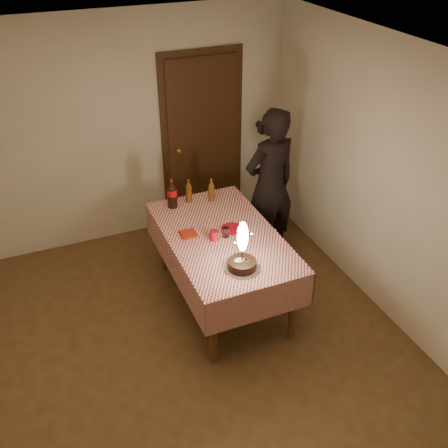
{
  "coord_description": "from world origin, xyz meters",
  "views": [
    {
      "loc": [
        -1.01,
        -3.2,
        3.55
      ],
      "look_at": [
        0.58,
        0.57,
        0.95
      ],
      "focal_mm": 42.0,
      "sensor_mm": 36.0,
      "label": 1
    }
  ],
  "objects_px": {
    "birthday_cake": "(242,256)",
    "cola_bottle": "(172,194)",
    "red_cup": "(214,235)",
    "red_plate": "(232,229)",
    "amber_bottle_right": "(211,191)",
    "dining_table": "(222,244)",
    "clear_cup": "(226,232)",
    "photographer": "(270,185)",
    "amber_bottle_left": "(189,191)"
  },
  "relations": [
    {
      "from": "birthday_cake",
      "to": "cola_bottle",
      "type": "height_order",
      "value": "birthday_cake"
    },
    {
      "from": "birthday_cake",
      "to": "red_cup",
      "type": "height_order",
      "value": "birthday_cake"
    },
    {
      "from": "red_plate",
      "to": "amber_bottle_right",
      "type": "height_order",
      "value": "amber_bottle_right"
    },
    {
      "from": "dining_table",
      "to": "clear_cup",
      "type": "relative_size",
      "value": 19.11
    },
    {
      "from": "red_plate",
      "to": "clear_cup",
      "type": "xyz_separation_m",
      "value": [
        -0.11,
        -0.09,
        0.04
      ]
    },
    {
      "from": "dining_table",
      "to": "cola_bottle",
      "type": "xyz_separation_m",
      "value": [
        -0.26,
        0.69,
        0.26
      ]
    },
    {
      "from": "cola_bottle",
      "to": "photographer",
      "type": "relative_size",
      "value": 0.18
    },
    {
      "from": "amber_bottle_left",
      "to": "photographer",
      "type": "relative_size",
      "value": 0.15
    },
    {
      "from": "cola_bottle",
      "to": "amber_bottle_left",
      "type": "xyz_separation_m",
      "value": [
        0.19,
        0.04,
        -0.03
      ]
    },
    {
      "from": "red_plate",
      "to": "cola_bottle",
      "type": "distance_m",
      "value": 0.76
    },
    {
      "from": "red_cup",
      "to": "amber_bottle_left",
      "type": "relative_size",
      "value": 0.39
    },
    {
      "from": "cola_bottle",
      "to": "amber_bottle_right",
      "type": "distance_m",
      "value": 0.42
    },
    {
      "from": "dining_table",
      "to": "birthday_cake",
      "type": "distance_m",
      "value": 0.6
    },
    {
      "from": "photographer",
      "to": "amber_bottle_right",
      "type": "bearing_deg",
      "value": 173.76
    },
    {
      "from": "birthday_cake",
      "to": "photographer",
      "type": "distance_m",
      "value": 1.41
    },
    {
      "from": "dining_table",
      "to": "clear_cup",
      "type": "xyz_separation_m",
      "value": [
        0.03,
        -0.03,
        0.15
      ]
    },
    {
      "from": "amber_bottle_right",
      "to": "photographer",
      "type": "relative_size",
      "value": 0.15
    },
    {
      "from": "birthday_cake",
      "to": "amber_bottle_right",
      "type": "relative_size",
      "value": 1.86
    },
    {
      "from": "birthday_cake",
      "to": "clear_cup",
      "type": "xyz_separation_m",
      "value": [
        0.07,
        0.52,
        -0.09
      ]
    },
    {
      "from": "red_plate",
      "to": "photographer",
      "type": "height_order",
      "value": "photographer"
    },
    {
      "from": "clear_cup",
      "to": "cola_bottle",
      "type": "xyz_separation_m",
      "value": [
        -0.29,
        0.72,
        0.11
      ]
    },
    {
      "from": "birthday_cake",
      "to": "photographer",
      "type": "height_order",
      "value": "photographer"
    },
    {
      "from": "birthday_cake",
      "to": "amber_bottle_right",
      "type": "height_order",
      "value": "birthday_cake"
    },
    {
      "from": "cola_bottle",
      "to": "amber_bottle_right",
      "type": "relative_size",
      "value": 1.25
    },
    {
      "from": "amber_bottle_right",
      "to": "red_plate",
      "type": "bearing_deg",
      "value": -92.15
    },
    {
      "from": "dining_table",
      "to": "amber_bottle_right",
      "type": "relative_size",
      "value": 6.75
    },
    {
      "from": "red_plate",
      "to": "red_cup",
      "type": "relative_size",
      "value": 2.2
    },
    {
      "from": "cola_bottle",
      "to": "birthday_cake",
      "type": "bearing_deg",
      "value": -79.81
    },
    {
      "from": "clear_cup",
      "to": "photographer",
      "type": "height_order",
      "value": "photographer"
    },
    {
      "from": "dining_table",
      "to": "amber_bottle_right",
      "type": "xyz_separation_m",
      "value": [
        0.16,
        0.66,
        0.22
      ]
    },
    {
      "from": "red_plate",
      "to": "amber_bottle_left",
      "type": "relative_size",
      "value": 0.86
    },
    {
      "from": "red_plate",
      "to": "amber_bottle_right",
      "type": "bearing_deg",
      "value": 87.85
    },
    {
      "from": "dining_table",
      "to": "amber_bottle_right",
      "type": "distance_m",
      "value": 0.71
    },
    {
      "from": "red_cup",
      "to": "amber_bottle_right",
      "type": "relative_size",
      "value": 0.39
    },
    {
      "from": "red_cup",
      "to": "dining_table",
      "type": "bearing_deg",
      "value": 23.65
    },
    {
      "from": "red_plate",
      "to": "clear_cup",
      "type": "height_order",
      "value": "clear_cup"
    },
    {
      "from": "amber_bottle_right",
      "to": "red_cup",
      "type": "bearing_deg",
      "value": -109.96
    },
    {
      "from": "birthday_cake",
      "to": "cola_bottle",
      "type": "xyz_separation_m",
      "value": [
        -0.22,
        1.24,
        0.02
      ]
    },
    {
      "from": "amber_bottle_right",
      "to": "cola_bottle",
      "type": "bearing_deg",
      "value": 175.38
    },
    {
      "from": "red_plate",
      "to": "amber_bottle_left",
      "type": "distance_m",
      "value": 0.71
    },
    {
      "from": "photographer",
      "to": "amber_bottle_left",
      "type": "bearing_deg",
      "value": 170.57
    },
    {
      "from": "red_cup",
      "to": "amber_bottle_left",
      "type": "distance_m",
      "value": 0.78
    },
    {
      "from": "amber_bottle_right",
      "to": "photographer",
      "type": "distance_m",
      "value": 0.65
    },
    {
      "from": "birthday_cake",
      "to": "photographer",
      "type": "xyz_separation_m",
      "value": [
        0.84,
        1.13,
        -0.05
      ]
    },
    {
      "from": "dining_table",
      "to": "cola_bottle",
      "type": "distance_m",
      "value": 0.78
    },
    {
      "from": "red_plate",
      "to": "cola_bottle",
      "type": "height_order",
      "value": "cola_bottle"
    },
    {
      "from": "red_cup",
      "to": "amber_bottle_right",
      "type": "distance_m",
      "value": 0.75
    },
    {
      "from": "clear_cup",
      "to": "red_plate",
      "type": "bearing_deg",
      "value": 39.46
    },
    {
      "from": "cola_bottle",
      "to": "amber_bottle_right",
      "type": "height_order",
      "value": "cola_bottle"
    },
    {
      "from": "amber_bottle_right",
      "to": "photographer",
      "type": "xyz_separation_m",
      "value": [
        0.65,
        -0.07,
        -0.04
      ]
    }
  ]
}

